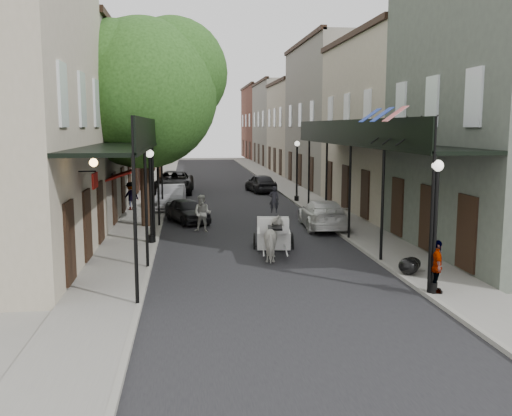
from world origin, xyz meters
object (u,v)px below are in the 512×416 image
object	(u,v)px
carriage	(273,222)
pedestrian_sidewalk_left	(131,196)
horse	(275,239)
car_left_mid	(171,197)
lamppost_right_near	(435,225)
pedestrian_sidewalk_right	(437,266)
car_right_near	(323,214)
pedestrian_walking	(203,213)
lamppost_left	(151,195)
car_left_near	(187,211)
tree_near	(152,87)
lamppost_right_far	(297,170)
tree_far	(163,110)
car_right_far	(261,183)
car_left_far	(174,182)

from	to	relation	value
carriage	pedestrian_sidewalk_left	distance (m)	11.89
horse	car_left_mid	size ratio (longest dim) A/B	0.41
carriage	pedestrian_sidewalk_left	world-z (taller)	carriage
lamppost_right_near	pedestrian_sidewalk_right	world-z (taller)	lamppost_right_near
car_right_near	pedestrian_walking	bearing A→B (deg)	6.37
lamppost_left	horse	bearing A→B (deg)	-33.65
pedestrian_walking	car_left_near	distance (m)	2.77
tree_near	lamppost_right_far	bearing A→B (deg)	43.31
lamppost_right_near	car_left_mid	distance (m)	19.45
lamppost_right_near	pedestrian_sidewalk_left	size ratio (longest dim) A/B	2.39
tree_near	carriage	xyz separation A→B (m)	(4.90, -4.87, -5.51)
horse	lamppost_left	bearing A→B (deg)	-26.70
pedestrian_sidewalk_left	car_left_near	world-z (taller)	pedestrian_sidewalk_left
tree_far	car_right_far	bearing A→B (deg)	-1.84
tree_far	carriage	size ratio (longest dim) A/B	3.43
lamppost_right_near	horse	bearing A→B (deg)	126.39
tree_far	pedestrian_walking	size ratio (longest dim) A/B	5.11
car_right_far	tree_near	bearing A→B (deg)	54.50
tree_near	lamppost_left	world-z (taller)	tree_near
car_left_mid	car_right_far	distance (m)	10.24
car_left_mid	car_left_far	size ratio (longest dim) A/B	0.76
tree_far	lamppost_right_far	bearing A→B (deg)	-36.51
lamppost_left	car_left_mid	xyz separation A→B (m)	(0.50, 9.81, -1.34)
pedestrian_sidewalk_left	car_left_far	size ratio (longest dim) A/B	0.27
car_left_mid	car_left_far	world-z (taller)	car_left_far
tree_far	car_right_near	bearing A→B (deg)	-62.67
lamppost_left	car_left_near	distance (m)	5.74
tree_far	pedestrian_sidewalk_left	xyz separation A→B (m)	(-1.55, -8.91, -4.94)
tree_near	lamppost_right_near	size ratio (longest dim) A/B	2.60
car_right_far	pedestrian_sidewalk_right	bearing A→B (deg)	84.28
pedestrian_walking	pedestrian_sidewalk_left	distance (m)	7.58
pedestrian_walking	car_left_mid	xyz separation A→B (m)	(-1.60, 7.10, -0.13)
tree_far	car_right_near	distance (m)	17.85
car_left_far	car_right_far	bearing A→B (deg)	1.95
tree_near	lamppost_right_near	world-z (taller)	tree_near
carriage	pedestrian_walking	xyz separation A→B (m)	(-2.71, 3.40, -0.13)
car_left_mid	pedestrian_sidewalk_left	bearing A→B (deg)	-164.14
pedestrian_sidewalk_left	pedestrian_sidewalk_right	bearing A→B (deg)	83.05
pedestrian_walking	car_right_near	distance (m)	5.61
pedestrian_sidewalk_right	car_left_far	size ratio (longest dim) A/B	0.26
car_left_mid	car_right_far	world-z (taller)	car_left_mid
tree_far	horse	distance (m)	22.29
lamppost_right_far	carriage	world-z (taller)	lamppost_right_far
lamppost_right_near	car_left_mid	world-z (taller)	lamppost_right_near
car_left_far	car_right_near	bearing A→B (deg)	-62.02
car_left_far	car_right_near	size ratio (longest dim) A/B	1.24
pedestrian_sidewalk_right	pedestrian_sidewalk_left	bearing A→B (deg)	43.88
car_left_near	car_right_far	size ratio (longest dim) A/B	0.90
car_right_far	lamppost_right_near	bearing A→B (deg)	84.06
car_right_far	lamppost_right_far	bearing A→B (deg)	94.88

